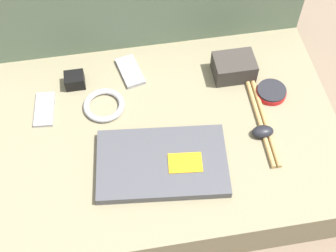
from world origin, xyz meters
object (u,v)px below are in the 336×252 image
object	(u,v)px
charger_brick	(75,80)
laptop	(162,163)
computer_mouse	(263,132)
camera_pouch	(234,67)
speaker_puck	(271,92)
phone_black	(130,71)
phone_silver	(44,109)

from	to	relation	value
charger_brick	laptop	bearing A→B (deg)	-56.09
computer_mouse	charger_brick	xyz separation A→B (m)	(-0.51, 0.27, 0.01)
computer_mouse	camera_pouch	distance (m)	0.23
computer_mouse	speaker_puck	distance (m)	0.15
speaker_puck	charger_brick	distance (m)	0.59
computer_mouse	speaker_puck	xyz separation A→B (m)	(0.07, 0.14, -0.00)
camera_pouch	charger_brick	bearing A→B (deg)	175.52
camera_pouch	phone_black	bearing A→B (deg)	169.44
phone_silver	charger_brick	size ratio (longest dim) A/B	2.12
computer_mouse	charger_brick	world-z (taller)	charger_brick
charger_brick	speaker_puck	bearing A→B (deg)	-13.06
phone_black	camera_pouch	xyz separation A→B (m)	(0.31, -0.06, 0.03)
charger_brick	phone_silver	bearing A→B (deg)	-139.40
laptop	phone_black	world-z (taller)	laptop
phone_black	charger_brick	world-z (taller)	charger_brick
laptop	phone_silver	world-z (taller)	laptop
phone_black	computer_mouse	bearing A→B (deg)	-53.05
phone_silver	laptop	bearing A→B (deg)	-32.42
computer_mouse	phone_silver	xyz separation A→B (m)	(-0.60, 0.19, -0.01)
camera_pouch	charger_brick	distance (m)	0.48
phone_black	speaker_puck	bearing A→B (deg)	-33.44
laptop	speaker_puck	size ratio (longest dim) A/B	4.12
laptop	charger_brick	size ratio (longest dim) A/B	6.30
phone_black	camera_pouch	world-z (taller)	camera_pouch
speaker_puck	camera_pouch	size ratio (longest dim) A/B	0.73
computer_mouse	speaker_puck	bearing A→B (deg)	66.20
charger_brick	camera_pouch	bearing A→B (deg)	-4.48
speaker_puck	phone_black	distance (m)	0.43
computer_mouse	charger_brick	bearing A→B (deg)	154.35
computer_mouse	speaker_puck	world-z (taller)	computer_mouse
phone_silver	phone_black	xyz separation A→B (m)	(0.26, 0.10, 0.00)
speaker_puck	phone_black	bearing A→B (deg)	159.22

